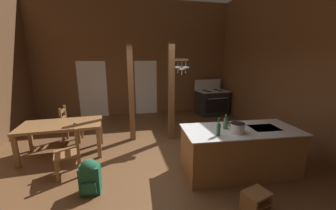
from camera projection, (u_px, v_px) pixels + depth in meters
name	position (u px, v px, depth m)	size (l,w,h in m)	color
ground_plane	(154.00, 167.00, 4.23)	(7.92, 8.78, 0.10)	brown
wall_back	(136.00, 59.00, 7.58)	(7.92, 0.14, 4.22)	brown
wall_right	(312.00, 61.00, 4.53)	(0.14, 8.78, 4.22)	brown
glazed_door_back_left	(93.00, 90.00, 7.41)	(1.00, 0.01, 2.05)	white
glazed_panel_back_right	(146.00, 88.00, 7.84)	(0.84, 0.01, 2.05)	white
kitchen_island	(239.00, 151.00, 3.87)	(2.22, 1.11, 0.88)	brown
stove_range	(212.00, 102.00, 7.86)	(1.22, 0.93, 1.32)	black
support_post_with_pot_rack	(172.00, 90.00, 5.25)	(0.55, 0.19, 2.57)	brown
support_post_center	(131.00, 93.00, 5.24)	(0.14, 0.14, 2.57)	brown
step_stool	(256.00, 200.00, 2.92)	(0.42, 0.37, 0.30)	brown
dining_table	(62.00, 127.00, 4.53)	(1.74, 0.97, 0.74)	brown
ladderback_chair_near_window	(70.00, 152.00, 3.80)	(0.54, 0.54, 0.95)	brown
ladderback_chair_by_post	(70.00, 125.00, 5.30)	(0.44, 0.44, 0.95)	brown
backpack	(90.00, 175.00, 3.28)	(0.33, 0.32, 0.60)	#1E5138
stockpot_on_counter	(237.00, 128.00, 3.55)	(0.32, 0.25, 0.18)	silver
mixing_bowl_on_counter	(227.00, 124.00, 3.96)	(0.16, 0.16, 0.06)	#B2A893
bottle_tall_on_counter	(218.00, 129.00, 3.42)	(0.07, 0.07, 0.31)	#2D5638
bottle_short_on_counter	(226.00, 123.00, 3.75)	(0.08, 0.08, 0.29)	#2D5638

